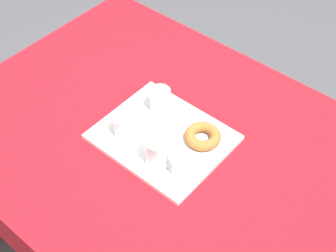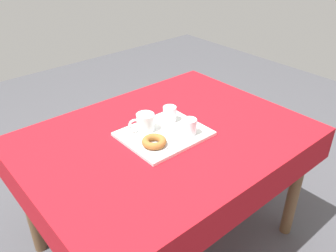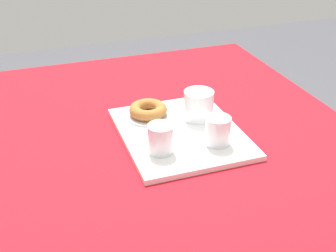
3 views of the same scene
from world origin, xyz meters
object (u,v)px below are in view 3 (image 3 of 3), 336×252
water_glass_near (161,140)px  donut_plate_left (148,116)px  serving_tray (181,133)px  water_glass_far (218,132)px  dining_table (181,164)px  tea_mug_left (198,105)px  sugar_donut_left (148,110)px

water_glass_near → donut_plate_left: (0.19, -0.03, -0.03)m
serving_tray → water_glass_far: (-0.10, -0.07, 0.04)m
water_glass_near → donut_plate_left: size_ratio=0.59×
water_glass_near → serving_tray: bearing=-46.1°
dining_table → tea_mug_left: 0.18m
water_glass_far → donut_plate_left: water_glass_far is taller
dining_table → water_glass_near: bearing=130.3°
serving_tray → sugar_donut_left: (0.11, 0.06, 0.03)m
donut_plate_left → dining_table: bearing=-153.3°
water_glass_far → serving_tray: bearing=34.5°
dining_table → tea_mug_left: tea_mug_left is taller
dining_table → serving_tray: serving_tray is taller
dining_table → sugar_donut_left: (0.12, 0.06, 0.13)m
water_glass_far → water_glass_near: bearing=86.2°
dining_table → tea_mug_left: size_ratio=10.40×
serving_tray → sugar_donut_left: sugar_donut_left is taller
dining_table → tea_mug_left: bearing=-48.9°
water_glass_far → donut_plate_left: bearing=32.4°
water_glass_near → donut_plate_left: 0.20m
donut_plate_left → tea_mug_left: bearing=-111.5°
serving_tray → water_glass_near: water_glass_near is taller
water_glass_far → sugar_donut_left: bearing=32.4°
tea_mug_left → donut_plate_left: 0.15m
dining_table → water_glass_far: water_glass_far is taller
dining_table → donut_plate_left: (0.12, 0.06, 0.11)m
tea_mug_left → water_glass_near: (-0.14, 0.16, -0.01)m
dining_table → water_glass_far: 0.18m
dining_table → sugar_donut_left: bearing=26.7°
dining_table → serving_tray: (0.01, -0.00, 0.10)m
tea_mug_left → dining_table: bearing=131.1°
water_glass_far → donut_plate_left: size_ratio=0.59×
tea_mug_left → water_glass_far: 0.15m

